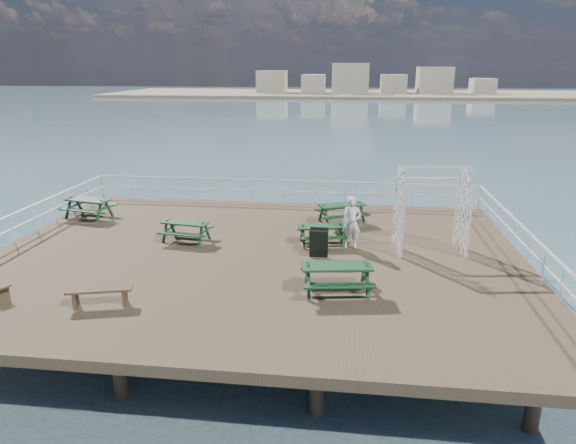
{
  "coord_description": "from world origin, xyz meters",
  "views": [
    {
      "loc": [
        3.14,
        -16.16,
        6.16
      ],
      "look_at": [
        1.08,
        0.26,
        1.1
      ],
      "focal_mm": 32.0,
      "sensor_mm": 36.0,
      "label": 1
    }
  ],
  "objects_px": {
    "picnic_table_c": "(342,209)",
    "person": "(352,223)",
    "picnic_table_e": "(337,273)",
    "trellis_arbor": "(431,214)",
    "flat_bench_far": "(100,293)",
    "picnic_table_a": "(88,204)",
    "picnic_table_d": "(186,227)",
    "picnic_table_b": "(322,231)"
  },
  "relations": [
    {
      "from": "picnic_table_c",
      "to": "person",
      "type": "relative_size",
      "value": 1.25
    },
    {
      "from": "picnic_table_c",
      "to": "person",
      "type": "bearing_deg",
      "value": -105.74
    },
    {
      "from": "picnic_table_c",
      "to": "picnic_table_e",
      "type": "bearing_deg",
      "value": -113.3
    },
    {
      "from": "picnic_table_c",
      "to": "trellis_arbor",
      "type": "relative_size",
      "value": 0.77
    },
    {
      "from": "flat_bench_far",
      "to": "trellis_arbor",
      "type": "bearing_deg",
      "value": 14.69
    },
    {
      "from": "picnic_table_c",
      "to": "flat_bench_far",
      "type": "xyz_separation_m",
      "value": [
        -6.22,
        -8.36,
        -0.21
      ]
    },
    {
      "from": "picnic_table_a",
      "to": "picnic_table_e",
      "type": "height_order",
      "value": "picnic_table_e"
    },
    {
      "from": "flat_bench_far",
      "to": "picnic_table_d",
      "type": "bearing_deg",
      "value": 68.04
    },
    {
      "from": "person",
      "to": "trellis_arbor",
      "type": "bearing_deg",
      "value": -7.28
    },
    {
      "from": "picnic_table_a",
      "to": "picnic_table_d",
      "type": "height_order",
      "value": "picnic_table_a"
    },
    {
      "from": "picnic_table_a",
      "to": "person",
      "type": "height_order",
      "value": "person"
    },
    {
      "from": "picnic_table_a",
      "to": "trellis_arbor",
      "type": "height_order",
      "value": "trellis_arbor"
    },
    {
      "from": "flat_bench_far",
      "to": "trellis_arbor",
      "type": "xyz_separation_m",
      "value": [
        9.29,
        5.38,
        0.96
      ]
    },
    {
      "from": "picnic_table_b",
      "to": "picnic_table_d",
      "type": "xyz_separation_m",
      "value": [
        -4.94,
        -0.23,
        0.02
      ]
    },
    {
      "from": "picnic_table_b",
      "to": "trellis_arbor",
      "type": "bearing_deg",
      "value": -17.65
    },
    {
      "from": "picnic_table_b",
      "to": "picnic_table_c",
      "type": "distance_m",
      "value": 2.77
    },
    {
      "from": "picnic_table_d",
      "to": "flat_bench_far",
      "type": "height_order",
      "value": "picnic_table_d"
    },
    {
      "from": "flat_bench_far",
      "to": "picnic_table_c",
      "type": "bearing_deg",
      "value": 37.92
    },
    {
      "from": "flat_bench_far",
      "to": "picnic_table_a",
      "type": "bearing_deg",
      "value": 103.91
    },
    {
      "from": "picnic_table_e",
      "to": "picnic_table_a",
      "type": "bearing_deg",
      "value": 140.6
    },
    {
      "from": "picnic_table_d",
      "to": "trellis_arbor",
      "type": "distance_m",
      "value": 8.7
    },
    {
      "from": "picnic_table_c",
      "to": "picnic_table_b",
      "type": "bearing_deg",
      "value": -127.18
    },
    {
      "from": "picnic_table_b",
      "to": "picnic_table_c",
      "type": "bearing_deg",
      "value": 63.0
    },
    {
      "from": "picnic_table_a",
      "to": "picnic_table_d",
      "type": "relative_size",
      "value": 1.15
    },
    {
      "from": "flat_bench_far",
      "to": "person",
      "type": "distance_m",
      "value": 8.58
    },
    {
      "from": "picnic_table_e",
      "to": "person",
      "type": "distance_m",
      "value": 3.88
    },
    {
      "from": "picnic_table_a",
      "to": "flat_bench_far",
      "type": "bearing_deg",
      "value": -48.64
    },
    {
      "from": "picnic_table_c",
      "to": "flat_bench_far",
      "type": "bearing_deg",
      "value": -150.15
    },
    {
      "from": "picnic_table_e",
      "to": "person",
      "type": "relative_size",
      "value": 1.19
    },
    {
      "from": "picnic_table_c",
      "to": "picnic_table_e",
      "type": "distance_m",
      "value": 6.78
    },
    {
      "from": "picnic_table_b",
      "to": "trellis_arbor",
      "type": "xyz_separation_m",
      "value": [
        3.72,
        -0.28,
        0.82
      ]
    },
    {
      "from": "picnic_table_e",
      "to": "person",
      "type": "bearing_deg",
      "value": 75.46
    },
    {
      "from": "picnic_table_a",
      "to": "picnic_table_b",
      "type": "height_order",
      "value": "picnic_table_a"
    },
    {
      "from": "picnic_table_e",
      "to": "flat_bench_far",
      "type": "relative_size",
      "value": 1.25
    },
    {
      "from": "picnic_table_d",
      "to": "flat_bench_far",
      "type": "xyz_separation_m",
      "value": [
        -0.62,
        -5.43,
        -0.16
      ]
    },
    {
      "from": "picnic_table_a",
      "to": "picnic_table_b",
      "type": "bearing_deg",
      "value": -0.24
    },
    {
      "from": "picnic_table_c",
      "to": "person",
      "type": "xyz_separation_m",
      "value": [
        0.4,
        -2.93,
        0.34
      ]
    },
    {
      "from": "picnic_table_b",
      "to": "picnic_table_d",
      "type": "bearing_deg",
      "value": 169.38
    },
    {
      "from": "trellis_arbor",
      "to": "person",
      "type": "height_order",
      "value": "trellis_arbor"
    },
    {
      "from": "picnic_table_c",
      "to": "picnic_table_a",
      "type": "bearing_deg",
      "value": 159.33
    },
    {
      "from": "picnic_table_b",
      "to": "picnic_table_c",
      "type": "xyz_separation_m",
      "value": [
        0.66,
        2.69,
        0.07
      ]
    },
    {
      "from": "picnic_table_a",
      "to": "picnic_table_b",
      "type": "relative_size",
      "value": 1.13
    }
  ]
}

